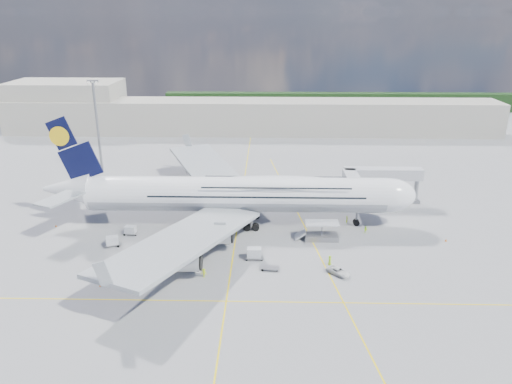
{
  "coord_description": "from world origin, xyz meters",
  "views": [
    {
      "loc": [
        6.31,
        -86.96,
        42.37
      ],
      "look_at": [
        3.94,
        8.0,
        7.98
      ],
      "focal_mm": 35.0,
      "sensor_mm": 36.0,
      "label": 1
    }
  ],
  "objects_px": {
    "airliner": "(239,194)",
    "cone_wing_left_outer": "(180,180)",
    "dolly_back": "(130,230)",
    "cone_wing_right_inner": "(178,270)",
    "catering_truck_outer": "(197,166)",
    "crew_van": "(330,260)",
    "jet_bridge": "(371,178)",
    "cone_nose": "(446,240)",
    "dolly_row_a": "(112,241)",
    "cone_tail": "(56,226)",
    "dolly_nose_far": "(254,253)",
    "cone_wing_left_inner": "(173,208)",
    "crew_wing": "(175,260)",
    "crew_tug": "(204,273)",
    "light_mast": "(98,126)",
    "dolly_nose_near": "(270,268)",
    "crew_loader": "(366,230)",
    "cargo_loader": "(321,233)",
    "catering_truck_inner": "(228,182)",
    "dolly_row_c": "(149,256)",
    "dolly_row_b": "(153,256)",
    "cone_wing_right_outer": "(101,284)",
    "baggage_tug": "(191,237)",
    "service_van": "(338,271)",
    "crew_nose": "(347,220)"
  },
  "relations": [
    {
      "from": "crew_van",
      "to": "cone_nose",
      "type": "bearing_deg",
      "value": -72.4
    },
    {
      "from": "airliner",
      "to": "dolly_row_c",
      "type": "relative_size",
      "value": 21.29
    },
    {
      "from": "crew_van",
      "to": "cone_nose",
      "type": "relative_size",
      "value": 3.34
    },
    {
      "from": "crew_wing",
      "to": "crew_tug",
      "type": "xyz_separation_m",
      "value": [
        5.83,
        -4.76,
        0.09
      ]
    },
    {
      "from": "catering_truck_inner",
      "to": "cone_wing_right_outer",
      "type": "bearing_deg",
      "value": -137.67
    },
    {
      "from": "dolly_row_a",
      "to": "crew_van",
      "type": "bearing_deg",
      "value": -26.5
    },
    {
      "from": "catering_truck_inner",
      "to": "crew_tug",
      "type": "relative_size",
      "value": 4.8
    },
    {
      "from": "dolly_back",
      "to": "cone_wing_right_inner",
      "type": "relative_size",
      "value": 4.81
    },
    {
      "from": "dolly_nose_far",
      "to": "crew_van",
      "type": "xyz_separation_m",
      "value": [
        13.48,
        -1.93,
        -0.25
      ]
    },
    {
      "from": "jet_bridge",
      "to": "dolly_nose_near",
      "type": "bearing_deg",
      "value": -126.97
    },
    {
      "from": "dolly_nose_far",
      "to": "cone_wing_left_inner",
      "type": "height_order",
      "value": "dolly_nose_far"
    },
    {
      "from": "dolly_row_c",
      "to": "crew_tug",
      "type": "height_order",
      "value": "dolly_row_c"
    },
    {
      "from": "baggage_tug",
      "to": "cone_wing_right_inner",
      "type": "xyz_separation_m",
      "value": [
        -0.53,
        -11.94,
        -0.55
      ]
    },
    {
      "from": "dolly_row_a",
      "to": "cone_nose",
      "type": "relative_size",
      "value": 6.25
    },
    {
      "from": "airliner",
      "to": "cone_wing_left_outer",
      "type": "relative_size",
      "value": 141.94
    },
    {
      "from": "dolly_nose_near",
      "to": "catering_truck_outer",
      "type": "bearing_deg",
      "value": 117.03
    },
    {
      "from": "dolly_nose_near",
      "to": "cone_wing_right_outer",
      "type": "relative_size",
      "value": 5.26
    },
    {
      "from": "airliner",
      "to": "light_mast",
      "type": "xyz_separation_m",
      "value": [
        -40.26,
        35.0,
        6.34
      ]
    },
    {
      "from": "jet_bridge",
      "to": "crew_wing",
      "type": "relative_size",
      "value": 12.52
    },
    {
      "from": "jet_bridge",
      "to": "dolly_row_c",
      "type": "height_order",
      "value": "jet_bridge"
    },
    {
      "from": "crew_van",
      "to": "cone_wing_left_outer",
      "type": "xyz_separation_m",
      "value": [
        -34.33,
        45.77,
        -0.65
      ]
    },
    {
      "from": "light_mast",
      "to": "crew_loader",
      "type": "height_order",
      "value": "light_mast"
    },
    {
      "from": "catering_truck_outer",
      "to": "crew_van",
      "type": "height_order",
      "value": "catering_truck_outer"
    },
    {
      "from": "jet_bridge",
      "to": "cone_nose",
      "type": "relative_size",
      "value": 34.33
    },
    {
      "from": "crew_van",
      "to": "cone_wing_left_inner",
      "type": "relative_size",
      "value": 3.8
    },
    {
      "from": "baggage_tug",
      "to": "crew_loader",
      "type": "relative_size",
      "value": 2.02
    },
    {
      "from": "service_van",
      "to": "dolly_nose_near",
      "type": "bearing_deg",
      "value": 129.46
    },
    {
      "from": "crew_nose",
      "to": "dolly_row_c",
      "type": "bearing_deg",
      "value": 152.35
    },
    {
      "from": "dolly_nose_near",
      "to": "crew_loader",
      "type": "bearing_deg",
      "value": 45.66
    },
    {
      "from": "crew_loader",
      "to": "cone_wing_left_outer",
      "type": "height_order",
      "value": "crew_loader"
    },
    {
      "from": "airliner",
      "to": "dolly_back",
      "type": "height_order",
      "value": "airliner"
    },
    {
      "from": "dolly_nose_near",
      "to": "catering_truck_inner",
      "type": "bearing_deg",
      "value": 111.55
    },
    {
      "from": "dolly_back",
      "to": "catering_truck_inner",
      "type": "xyz_separation_m",
      "value": [
        17.54,
        27.03,
        1.11
      ]
    },
    {
      "from": "catering_truck_inner",
      "to": "cone_wing_right_outer",
      "type": "height_order",
      "value": "catering_truck_inner"
    },
    {
      "from": "dolly_nose_far",
      "to": "light_mast",
      "type": "bearing_deg",
      "value": 131.75
    },
    {
      "from": "service_van",
      "to": "cone_tail",
      "type": "distance_m",
      "value": 59.49
    },
    {
      "from": "dolly_row_b",
      "to": "cone_tail",
      "type": "relative_size",
      "value": 6.47
    },
    {
      "from": "dolly_row_a",
      "to": "cone_tail",
      "type": "relative_size",
      "value": 6.47
    },
    {
      "from": "cargo_loader",
      "to": "dolly_row_a",
      "type": "distance_m",
      "value": 40.41
    },
    {
      "from": "service_van",
      "to": "crew_nose",
      "type": "distance_m",
      "value": 22.73
    },
    {
      "from": "service_van",
      "to": "cone_wing_right_inner",
      "type": "bearing_deg",
      "value": 135.52
    },
    {
      "from": "dolly_row_a",
      "to": "dolly_row_b",
      "type": "xyz_separation_m",
      "value": [
        8.86,
        -4.6,
        -0.68
      ]
    },
    {
      "from": "dolly_row_c",
      "to": "crew_van",
      "type": "bearing_deg",
      "value": 9.89
    },
    {
      "from": "airliner",
      "to": "crew_tug",
      "type": "bearing_deg",
      "value": -101.47
    },
    {
      "from": "dolly_row_c",
      "to": "catering_truck_outer",
      "type": "distance_m",
      "value": 53.86
    },
    {
      "from": "cargo_loader",
      "to": "cone_wing_left_inner",
      "type": "bearing_deg",
      "value": 154.11
    },
    {
      "from": "airliner",
      "to": "crew_nose",
      "type": "height_order",
      "value": "airliner"
    },
    {
      "from": "airliner",
      "to": "baggage_tug",
      "type": "relative_size",
      "value": 24.52
    },
    {
      "from": "airliner",
      "to": "light_mast",
      "type": "height_order",
      "value": "light_mast"
    },
    {
      "from": "crew_wing",
      "to": "cone_wing_right_inner",
      "type": "bearing_deg",
      "value": -161.23
    }
  ]
}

